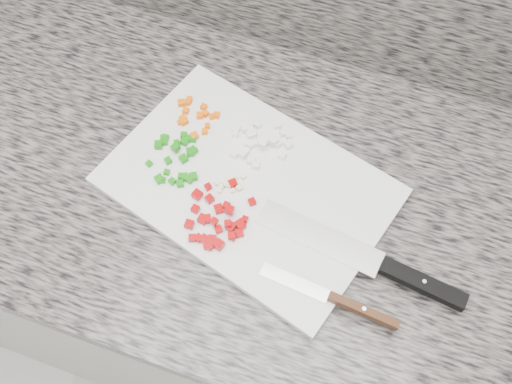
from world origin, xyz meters
TOP-DOWN VIEW (x-y plane):
  - cabinet at (0.00, 1.44)m, footprint 3.92×0.62m
  - countertop at (0.00, 1.44)m, footprint 3.96×0.64m
  - cutting_board at (-0.00, 1.43)m, footprint 0.50×0.41m
  - carrot_pile at (-0.13, 1.52)m, footprint 0.08×0.08m
  - onion_pile at (-0.01, 1.50)m, footprint 0.11×0.10m
  - green_pepper_pile at (-0.13, 1.43)m, footprint 0.09×0.11m
  - red_pepper_pile at (-0.02, 1.34)m, footprint 0.10×0.13m
  - garlic_pile at (-0.03, 1.42)m, footprint 0.05×0.05m
  - chef_knife at (0.24, 1.36)m, footprint 0.33×0.08m
  - paring_knife at (0.20, 1.28)m, footprint 0.21×0.04m

SIDE VIEW (x-z plane):
  - cabinet at x=0.00m, z-range 0.00..0.86m
  - countertop at x=0.00m, z-range 0.86..0.90m
  - cutting_board at x=0.00m, z-range 0.90..0.91m
  - garlic_pile at x=-0.03m, z-range 0.91..0.92m
  - carrot_pile at x=-0.13m, z-range 0.91..0.92m
  - chef_knife at x=0.24m, z-range 0.91..0.93m
  - green_pepper_pile at x=-0.13m, z-range 0.91..0.93m
  - paring_knife at x=0.20m, z-range 0.91..0.93m
  - red_pepper_pile at x=-0.02m, z-range 0.91..0.93m
  - onion_pile at x=-0.01m, z-range 0.91..0.93m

